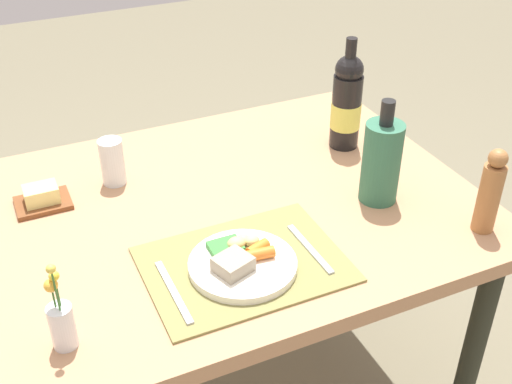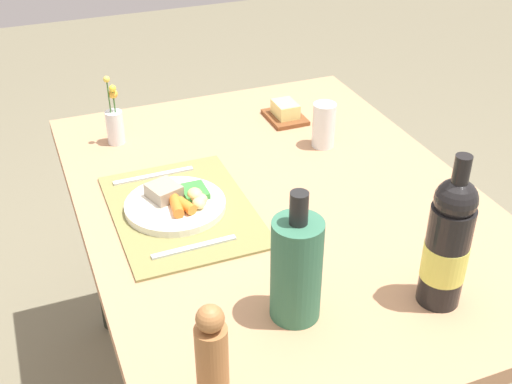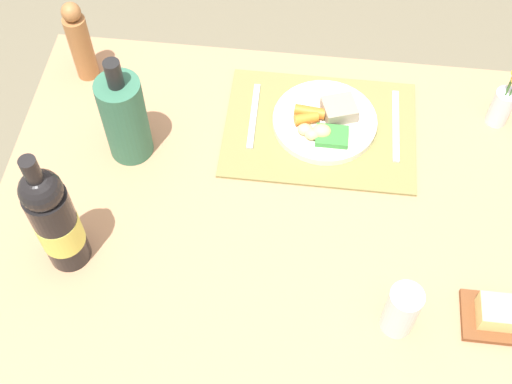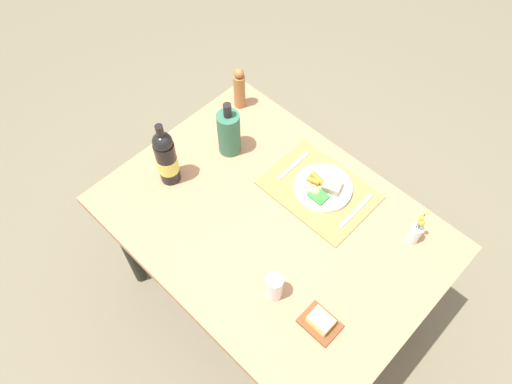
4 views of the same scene
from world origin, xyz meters
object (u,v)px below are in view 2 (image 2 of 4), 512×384
at_px(dinner_plate, 176,203).
at_px(flower_vase, 115,123).
at_px(dining_table, 280,226).
at_px(wine_bottle, 447,244).
at_px(butter_dish, 285,113).
at_px(knife, 194,247).
at_px(cooler_bottle, 296,268).
at_px(fork, 154,176).
at_px(water_tumbler, 324,128).
at_px(pepper_mill, 212,362).

relative_size(dinner_plate, flower_vase, 1.19).
bearing_deg(dinner_plate, dining_table, 80.24).
bearing_deg(wine_bottle, butter_dish, 176.96).
relative_size(knife, cooler_bottle, 0.70).
height_order(dinner_plate, knife, dinner_plate).
bearing_deg(cooler_bottle, knife, -155.20).
bearing_deg(cooler_bottle, fork, -167.66).
xyz_separation_m(dinner_plate, fork, (-0.16, -0.02, -0.01)).
bearing_deg(wine_bottle, water_tumbler, 173.43).
bearing_deg(flower_vase, water_tumbler, 66.67).
distance_m(dining_table, butter_dish, 0.44).
bearing_deg(water_tumbler, flower_vase, -113.33).
relative_size(knife, butter_dish, 1.42).
height_order(pepper_mill, flower_vase, pepper_mill).
bearing_deg(dining_table, knife, -64.73).
relative_size(dining_table, butter_dish, 9.65).
relative_size(knife, pepper_mill, 0.88).
xyz_separation_m(dining_table, knife, (0.12, -0.25, 0.09)).
bearing_deg(pepper_mill, dinner_plate, 170.15).
bearing_deg(flower_vase, wine_bottle, 27.16).
relative_size(dinner_plate, butter_dish, 1.77).
xyz_separation_m(pepper_mill, water_tumbler, (-0.72, 0.55, -0.05)).
bearing_deg(fork, dinner_plate, 4.88).
bearing_deg(fork, wine_bottle, 31.25).
xyz_separation_m(cooler_bottle, water_tumbler, (-0.57, 0.34, -0.05)).
relative_size(dining_table, water_tumbler, 10.31).
bearing_deg(water_tumbler, butter_dish, -170.90).
bearing_deg(butter_dish, wine_bottle, -3.04).
xyz_separation_m(wine_bottle, water_tumbler, (-0.63, 0.07, -0.08)).
height_order(dinner_plate, cooler_bottle, cooler_bottle).
bearing_deg(fork, dining_table, 51.77).
relative_size(dinner_plate, cooler_bottle, 0.87).
bearing_deg(knife, fork, -179.75).
relative_size(fork, water_tumbler, 1.65).
bearing_deg(dining_table, pepper_mill, -33.18).
height_order(dining_table, wine_bottle, wine_bottle).
distance_m(dining_table, water_tumbler, 0.32).
bearing_deg(dining_table, cooler_bottle, -19.77).
relative_size(knife, wine_bottle, 0.59).
distance_m(knife, cooler_bottle, 0.29).
bearing_deg(water_tumbler, cooler_bottle, -30.91).
xyz_separation_m(cooler_bottle, flower_vase, (-0.79, -0.17, -0.05)).
xyz_separation_m(fork, wine_bottle, (0.63, 0.39, 0.12)).
distance_m(knife, wine_bottle, 0.51).
bearing_deg(water_tumbler, dinner_plate, -70.59).
bearing_deg(pepper_mill, fork, 173.45).
height_order(knife, butter_dish, butter_dish).
bearing_deg(wine_bottle, flower_vase, -152.84).
xyz_separation_m(dinner_plate, flower_vase, (-0.38, -0.06, 0.04)).
distance_m(butter_dish, pepper_mill, 1.05).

